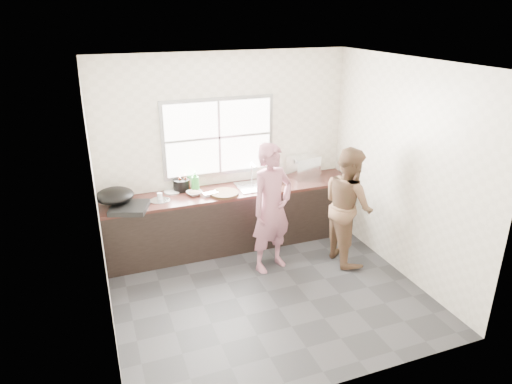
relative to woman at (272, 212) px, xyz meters
name	(u,v)px	position (x,y,z in m)	size (l,w,h in m)	color
floor	(267,292)	(-0.27, -0.52, -0.80)	(3.60, 3.20, 0.01)	#2C2C2F
ceiling	(270,62)	(-0.27, -0.52, 1.91)	(3.60, 3.20, 0.01)	silver
wall_back	(226,150)	(-0.27, 1.08, 0.55)	(3.60, 0.01, 2.70)	silver
wall_left	(98,212)	(-2.07, -0.52, 0.55)	(0.01, 3.20, 2.70)	beige
wall_right	(403,170)	(1.54, -0.52, 0.55)	(0.01, 3.20, 2.70)	beige
wall_front	(343,256)	(-0.27, -2.13, 0.55)	(3.60, 0.01, 2.70)	beige
cabinet	(234,219)	(-0.27, 0.77, -0.39)	(3.60, 0.62, 0.82)	black
countertop	(233,191)	(-0.27, 0.77, 0.04)	(3.60, 0.64, 0.04)	#381C17
sink	(257,186)	(0.08, 0.77, 0.07)	(0.55, 0.45, 0.02)	silver
faucet	(252,172)	(0.08, 0.97, 0.21)	(0.02, 0.02, 0.30)	silver
window_frame	(219,137)	(-0.37, 1.07, 0.75)	(1.60, 0.05, 1.10)	#9EA0A5
window_glazing	(219,137)	(-0.37, 1.04, 0.75)	(1.50, 0.01, 1.00)	white
woman	(272,212)	(0.00, 0.00, 0.00)	(0.58, 0.38, 1.59)	#A86476
person_side	(348,205)	(1.03, -0.14, 0.00)	(0.77, 0.60, 1.58)	brown
cutting_board	(224,193)	(-0.44, 0.63, 0.08)	(0.39, 0.39, 0.04)	#332414
cleaver	(210,193)	(-0.62, 0.66, 0.11)	(0.20, 0.10, 0.01)	silver
bowl_mince	(194,193)	(-0.82, 0.77, 0.09)	(0.21, 0.21, 0.05)	silver
bowl_crabs	(275,180)	(0.39, 0.84, 0.09)	(0.18, 0.18, 0.06)	white
bowl_held	(267,185)	(0.22, 0.71, 0.09)	(0.18, 0.18, 0.06)	white
black_pot	(181,185)	(-0.94, 0.99, 0.15)	(0.22, 0.22, 0.16)	black
plate_food	(172,192)	(-1.08, 0.97, 0.07)	(0.22, 0.22, 0.02)	silver
bottle_green	(195,181)	(-0.77, 0.88, 0.21)	(0.12, 0.12, 0.30)	green
bottle_brown_tall	(186,183)	(-0.88, 0.99, 0.17)	(0.10, 0.10, 0.21)	#441B11
bottle_brown_short	(180,184)	(-0.96, 1.00, 0.16)	(0.14, 0.14, 0.18)	#502014
glass_jar	(160,197)	(-1.28, 0.75, 0.11)	(0.07, 0.07, 0.10)	white
burner	(129,208)	(-1.70, 0.56, 0.10)	(0.44, 0.44, 0.07)	black
wok	(115,196)	(-1.85, 0.74, 0.22)	(0.48, 0.48, 0.18)	black
dish_rack	(303,166)	(0.89, 0.91, 0.22)	(0.42, 0.30, 0.32)	silver
pot_lid_left	(159,201)	(-1.31, 0.73, 0.07)	(0.23, 0.23, 0.01)	#B5B8BD
pot_lid_right	(162,200)	(-1.27, 0.72, 0.07)	(0.23, 0.23, 0.01)	#A9ACAF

